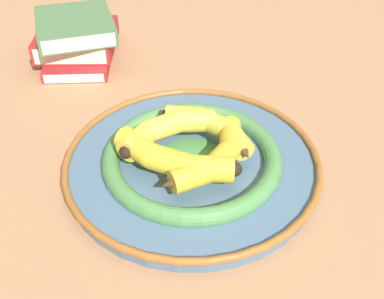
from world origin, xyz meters
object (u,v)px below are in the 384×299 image
(banana_c, at_px, (168,128))
(banana_d, at_px, (170,158))
(banana_b, at_px, (213,127))
(book_stack, at_px, (77,39))
(banana_a, at_px, (214,158))
(decorative_bowl, at_px, (192,161))

(banana_c, relative_size, banana_d, 0.87)
(banana_b, height_order, book_stack, book_stack)
(banana_a, height_order, banana_c, banana_c)
(decorative_bowl, xyz_separation_m, banana_b, (-0.00, -0.05, 0.04))
(banana_d, xyz_separation_m, book_stack, (0.41, -0.17, -0.01))
(banana_a, relative_size, banana_b, 1.05)
(banana_a, xyz_separation_m, book_stack, (0.45, -0.13, -0.01))
(banana_d, bearing_deg, banana_c, 118.29)
(decorative_bowl, height_order, banana_a, banana_a)
(decorative_bowl, distance_m, banana_d, 0.06)
(banana_b, xyz_separation_m, banana_c, (0.05, 0.05, 0.00))
(decorative_bowl, height_order, banana_d, banana_d)
(decorative_bowl, relative_size, banana_d, 1.98)
(decorative_bowl, relative_size, banana_a, 2.12)
(decorative_bowl, distance_m, book_stack, 0.43)
(banana_d, bearing_deg, banana_a, 27.17)
(book_stack, bearing_deg, banana_a, 25.67)
(book_stack, bearing_deg, banana_b, 31.38)
(banana_a, height_order, banana_d, banana_d)
(banana_b, xyz_separation_m, book_stack, (0.41, -0.07, -0.01))
(banana_a, bearing_deg, book_stack, 67.99)
(banana_c, xyz_separation_m, book_stack, (0.36, -0.12, -0.01))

